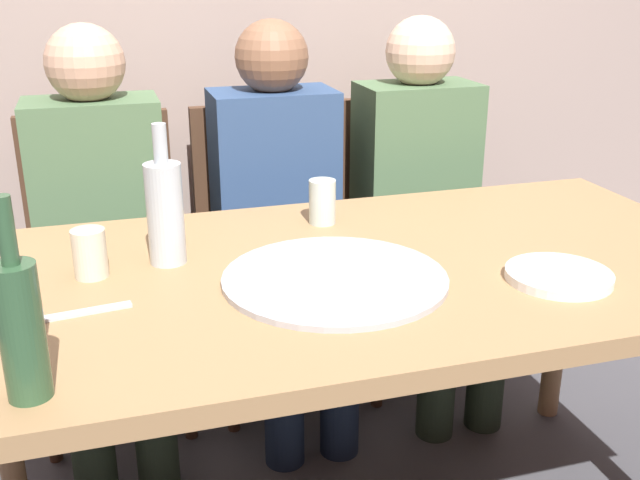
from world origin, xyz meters
The scene contains 14 objects.
dining_table centered at (0.00, 0.00, 0.66)m, with size 1.67×0.86×0.73m.
pizza_tray centered at (-0.07, -0.07, 0.74)m, with size 0.44×0.44×0.01m, color #ADADB2.
wine_bottle centered at (-0.37, 0.12, 0.85)m, with size 0.07×0.07×0.29m.
beer_bottle centered at (-0.61, -0.34, 0.85)m, with size 0.06×0.06×0.30m.
tumbler_far centered at (-0.52, 0.09, 0.78)m, with size 0.07×0.07×0.10m, color beige.
wine_glass centered at (0.01, 0.27, 0.79)m, with size 0.06×0.06×0.11m, color #B7C6BC.
plate_stack centered at (0.35, -0.19, 0.74)m, with size 0.21×0.21×0.02m, color white.
table_knife centered at (-0.57, -0.08, 0.74)m, with size 0.22×0.02×0.01m, color #B7B7BC.
chair_left centered at (-0.50, 0.83, 0.51)m, with size 0.44×0.44×0.90m.
chair_middle centered at (0.01, 0.83, 0.51)m, with size 0.44×0.44×0.90m.
chair_right centered at (0.47, 0.83, 0.51)m, with size 0.44×0.44×0.90m.
guest_in_sweater centered at (-0.50, 0.68, 0.64)m, with size 0.36×0.56×1.17m.
guest_in_beanie centered at (0.01, 0.68, 0.64)m, with size 0.36×0.56×1.17m.
guest_by_wall centered at (0.47, 0.68, 0.64)m, with size 0.36×0.56×1.17m.
Camera 1 is at (-0.48, -1.34, 1.32)m, focal length 42.08 mm.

